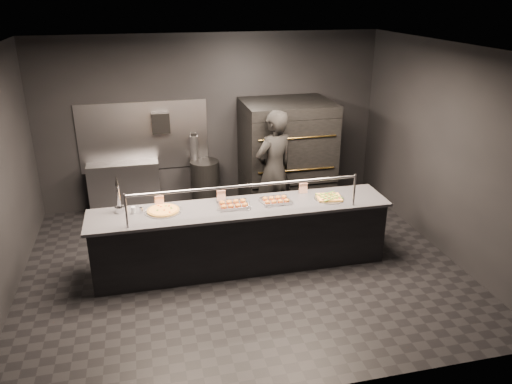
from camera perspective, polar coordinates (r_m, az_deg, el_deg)
room at (r=6.60m, az=-2.03°, el=3.04°), size 6.04×6.00×3.00m
service_counter at (r=6.97m, az=-1.65°, el=-5.11°), size 4.10×0.78×1.37m
pizza_oven at (r=8.76m, az=3.47°, el=4.23°), size 1.50×1.23×1.91m
prep_shelf at (r=8.99m, az=-14.77°, el=0.50°), size 1.20×0.35×0.90m
towel_dispenser at (r=8.73m, az=-10.85°, el=7.79°), size 0.30×0.20×0.35m
fire_extinguisher at (r=8.91m, az=-7.09°, el=5.03°), size 0.14×0.14×0.51m
beer_tap at (r=6.80m, az=-15.38°, el=-1.09°), size 0.13×0.19×0.52m
round_pizza at (r=6.74m, az=-10.56°, el=-2.08°), size 0.49×0.49×0.03m
slider_tray_a at (r=6.78m, az=-2.59°, el=-1.44°), size 0.48×0.40×0.07m
slider_tray_b at (r=6.92m, az=2.29°, el=-0.96°), size 0.45×0.37×0.06m
square_pizza at (r=7.09m, az=8.35°, el=-0.64°), size 0.42×0.42×0.05m
condiment_jar at (r=6.74m, az=-13.59°, el=-2.05°), size 0.15×0.06×0.10m
tent_cards at (r=6.98m, az=-3.05°, el=-0.30°), size 2.17×0.04×0.15m
trash_bin at (r=8.96m, az=-5.81°, el=0.91°), size 0.51×0.51×0.86m
worker at (r=7.96m, az=2.07°, el=2.49°), size 0.85×0.73×1.96m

